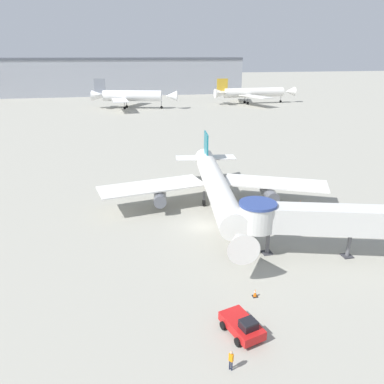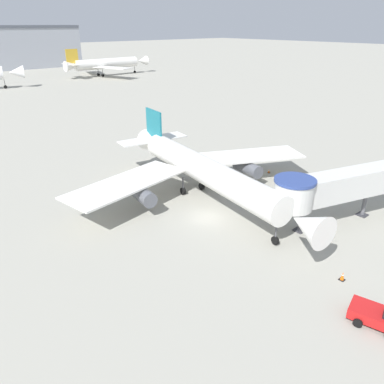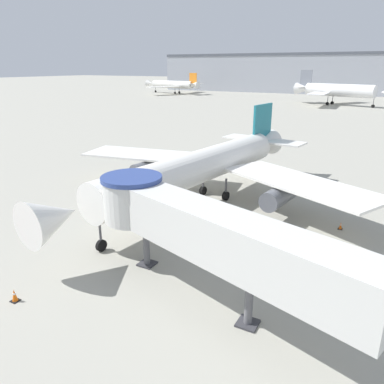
% 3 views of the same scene
% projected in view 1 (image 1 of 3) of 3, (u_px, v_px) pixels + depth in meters
% --- Properties ---
extents(ground_plane, '(800.00, 800.00, 0.00)m').
position_uv_depth(ground_plane, '(202.00, 226.00, 48.59)').
color(ground_plane, '#9E9B8E').
extents(main_airplane, '(33.41, 33.35, 8.76)m').
position_uv_depth(main_airplane, '(216.00, 187.00, 51.84)').
color(main_airplane, white).
rests_on(main_airplane, ground_plane).
extents(jet_bridge, '(18.52, 8.25, 6.09)m').
position_uv_depth(jet_bridge, '(314.00, 219.00, 40.09)').
color(jet_bridge, silver).
rests_on(jet_bridge, ground_plane).
extents(pushback_tug_red, '(3.06, 4.21, 1.76)m').
position_uv_depth(pushback_tug_red, '(242.00, 326.00, 29.69)').
color(pushback_tug_red, red).
rests_on(pushback_tug_red, ground_plane).
extents(traffic_cone_starboard_wing, '(0.37, 0.37, 0.62)m').
position_uv_depth(traffic_cone_starboard_wing, '(300.00, 202.00, 55.71)').
color(traffic_cone_starboard_wing, black).
rests_on(traffic_cone_starboard_wing, ground_plane).
extents(traffic_cone_near_nose, '(0.47, 0.47, 0.78)m').
position_uv_depth(traffic_cone_near_nose, '(255.00, 293.00, 34.38)').
color(traffic_cone_near_nose, black).
rests_on(traffic_cone_near_nose, ground_plane).
extents(traffic_cone_apron_front, '(0.51, 0.51, 0.83)m').
position_uv_depth(traffic_cone_apron_front, '(242.00, 324.00, 30.43)').
color(traffic_cone_apron_front, black).
rests_on(traffic_cone_apron_front, ground_plane).
extents(ground_crew_marshaller, '(0.34, 0.36, 1.64)m').
position_uv_depth(ground_crew_marshaller, '(231.00, 359.00, 26.19)').
color(ground_crew_marshaller, '#1E2338').
rests_on(ground_crew_marshaller, ground_plane).
extents(background_jet_gray_tail, '(34.51, 32.60, 11.65)m').
position_uv_depth(background_jet_gray_tail, '(131.00, 96.00, 150.65)').
color(background_jet_gray_tail, white).
rests_on(background_jet_gray_tail, ground_plane).
extents(background_jet_gold_tail, '(37.98, 35.88, 11.00)m').
position_uv_depth(background_jet_gold_tail, '(252.00, 93.00, 165.88)').
color(background_jet_gold_tail, white).
rests_on(background_jet_gold_tail, ground_plane).
extents(terminal_building, '(165.00, 25.89, 19.07)m').
position_uv_depth(terminal_building, '(89.00, 76.00, 201.50)').
color(terminal_building, '#999EA8').
rests_on(terminal_building, ground_plane).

